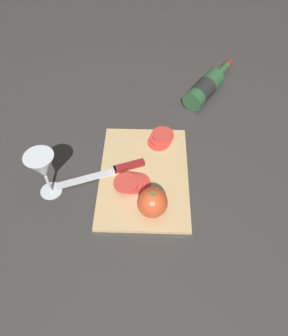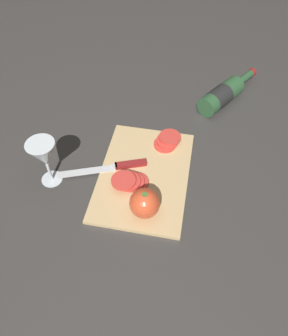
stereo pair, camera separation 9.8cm
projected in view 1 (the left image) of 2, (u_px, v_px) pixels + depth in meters
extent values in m
plane|color=#383533|center=(132.00, 172.00, 1.03)|extent=(3.00, 3.00, 0.00)
cube|color=tan|center=(144.00, 175.00, 1.01)|extent=(0.39, 0.27, 0.01)
cylinder|color=#2D5633|center=(204.00, 89.00, 1.23)|extent=(0.20, 0.17, 0.08)
cone|color=#2D5633|center=(217.00, 75.00, 1.28)|extent=(0.06, 0.07, 0.07)
cylinder|color=#2D5633|center=(223.00, 69.00, 1.31)|extent=(0.08, 0.07, 0.03)
cylinder|color=maroon|center=(228.00, 64.00, 1.34)|extent=(0.03, 0.03, 0.03)
cylinder|color=black|center=(202.00, 91.00, 1.22)|extent=(0.11, 0.11, 0.08)
cylinder|color=silver|center=(51.00, 191.00, 0.98)|extent=(0.06, 0.06, 0.00)
cylinder|color=silver|center=(49.00, 184.00, 0.95)|extent=(0.01, 0.01, 0.07)
cone|color=silver|center=(42.00, 167.00, 0.89)|extent=(0.08, 0.08, 0.09)
cone|color=beige|center=(44.00, 172.00, 0.91)|extent=(0.04, 0.04, 0.04)
sphere|color=#DB4C28|center=(152.00, 203.00, 0.89)|extent=(0.09, 0.09, 0.09)
cylinder|color=#47702D|center=(153.00, 194.00, 0.86)|extent=(0.02, 0.02, 0.01)
cube|color=silver|center=(86.00, 179.00, 1.00)|extent=(0.09, 0.18, 0.00)
cube|color=silver|center=(114.00, 170.00, 1.01)|extent=(0.02, 0.02, 0.01)
cube|color=maroon|center=(129.00, 166.00, 1.02)|extent=(0.05, 0.10, 0.01)
cylinder|color=#D63D33|center=(159.00, 142.00, 1.09)|extent=(0.07, 0.07, 0.01)
cylinder|color=#D63D33|center=(161.00, 138.00, 1.09)|extent=(0.07, 0.07, 0.01)
cylinder|color=#D63D33|center=(163.00, 135.00, 1.09)|extent=(0.07, 0.07, 0.01)
cylinder|color=#D63D33|center=(138.00, 183.00, 0.98)|extent=(0.07, 0.07, 0.01)
cylinder|color=#D63D33|center=(134.00, 183.00, 0.97)|extent=(0.07, 0.07, 0.01)
cylinder|color=#D63D33|center=(130.00, 183.00, 0.96)|extent=(0.07, 0.07, 0.01)
cylinder|color=#D63D33|center=(126.00, 183.00, 0.96)|extent=(0.07, 0.07, 0.01)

